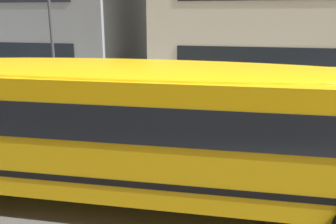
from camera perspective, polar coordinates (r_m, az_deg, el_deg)
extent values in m
plane|color=#54514F|center=(9.90, -6.71, -8.20)|extent=(400.00, 400.00, 0.00)
cube|color=gray|center=(16.85, 1.82, 1.73)|extent=(120.00, 3.00, 0.01)
cube|color=silver|center=(9.90, -6.71, -8.18)|extent=(110.00, 0.16, 0.01)
cube|color=yellow|center=(7.58, -6.62, -2.07)|extent=(11.62, 3.08, 2.30)
cube|color=black|center=(7.46, -6.71, 0.98)|extent=(10.93, 3.09, 0.67)
cube|color=black|center=(7.80, -6.46, -6.85)|extent=(11.64, 3.11, 0.13)
ellipsoid|color=yellow|center=(7.32, -6.89, 6.58)|extent=(11.15, 2.85, 0.38)
cylinder|color=red|center=(10.51, -23.68, 0.95)|extent=(0.48, 0.48, 0.03)
cylinder|color=black|center=(9.15, 23.89, -7.91)|extent=(1.06, 0.33, 1.05)
cylinder|color=#38383D|center=(17.89, -18.09, 12.29)|extent=(0.14, 0.14, 6.50)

